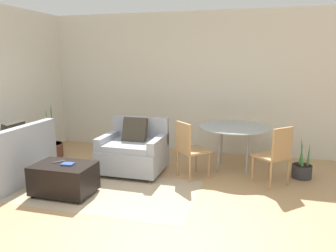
# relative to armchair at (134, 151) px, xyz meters

# --- Properties ---
(ground_plane) EXTENTS (20.00, 20.00, 0.00)m
(ground_plane) POSITION_rel_armchair_xyz_m (0.56, -1.79, -0.35)
(ground_plane) COLOR tan
(wall_back) EXTENTS (12.00, 0.06, 2.75)m
(wall_back) POSITION_rel_armchair_xyz_m (0.56, 1.56, 1.02)
(wall_back) COLOR beige
(wall_back) RESTS_ON ground_plane
(area_rug) EXTENTS (2.99, 1.45, 0.01)m
(area_rug) POSITION_rel_armchair_xyz_m (-0.29, -0.89, -0.35)
(area_rug) COLOR tan
(area_rug) RESTS_ON ground_plane
(armchair) EXTENTS (1.01, 0.88, 0.91)m
(armchair) POSITION_rel_armchair_xyz_m (0.00, 0.00, 0.00)
(armchair) COLOR #999EA8
(armchair) RESTS_ON ground_plane
(ottoman) EXTENTS (0.81, 0.55, 0.44)m
(ottoman) POSITION_rel_armchair_xyz_m (-0.59, -1.14, -0.11)
(ottoman) COLOR black
(ottoman) RESTS_ON ground_plane
(book_stack) EXTENTS (0.17, 0.13, 0.02)m
(book_stack) POSITION_rel_armchair_xyz_m (-0.51, -1.14, 0.09)
(book_stack) COLOR #2D478C
(book_stack) RESTS_ON ottoman
(tv_remote_primary) EXTENTS (0.14, 0.16, 0.01)m
(tv_remote_primary) POSITION_rel_armchair_xyz_m (-0.70, -1.07, 0.09)
(tv_remote_primary) COLOR #333338
(tv_remote_primary) RESTS_ON ottoman
(potted_plant) EXTENTS (0.44, 0.44, 1.08)m
(potted_plant) POSITION_rel_armchair_xyz_m (-1.84, 0.37, -0.16)
(potted_plant) COLOR brown
(potted_plant) RESTS_ON ground_plane
(dining_table) EXTENTS (1.20, 1.20, 0.74)m
(dining_table) POSITION_rel_armchair_xyz_m (1.58, 0.60, 0.31)
(dining_table) COLOR #99A8AD
(dining_table) RESTS_ON ground_plane
(dining_chair_near_left) EXTENTS (0.59, 0.59, 0.90)m
(dining_chair_near_left) POSITION_rel_armchair_xyz_m (0.94, -0.05, 0.17)
(dining_chair_near_left) COLOR tan
(dining_chair_near_left) RESTS_ON ground_plane
(dining_chair_near_right) EXTENTS (0.59, 0.59, 0.90)m
(dining_chair_near_right) POSITION_rel_armchair_xyz_m (2.23, -0.05, 0.17)
(dining_chair_near_right) COLOR tan
(dining_chair_near_right) RESTS_ON ground_plane
(potted_plant_small) EXTENTS (0.31, 0.31, 0.68)m
(potted_plant_small) POSITION_rel_armchair_xyz_m (2.67, 0.42, -0.21)
(potted_plant_small) COLOR #333338
(potted_plant_small) RESTS_ON ground_plane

